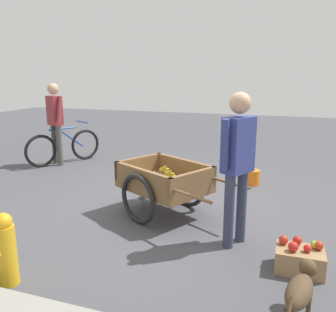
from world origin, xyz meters
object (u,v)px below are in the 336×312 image
(vendor_person, at_px, (238,156))
(dog, at_px, (300,289))
(bicycle, at_px, (64,147))
(apple_crate, at_px, (299,258))
(fire_hydrant, at_px, (5,249))
(cyclist_person, at_px, (55,116))
(fruit_cart, at_px, (164,183))
(plastic_bucket, at_px, (252,177))

(vendor_person, height_order, dog, vendor_person)
(bicycle, bearing_deg, apple_crate, 148.23)
(dog, relative_size, fire_hydrant, 0.98)
(bicycle, bearing_deg, cyclist_person, 61.53)
(vendor_person, distance_m, cyclist_person, 4.63)
(cyclist_person, bearing_deg, fire_hydrant, 120.30)
(bicycle, relative_size, dog, 2.26)
(vendor_person, xyz_separation_m, dog, (-0.65, 1.10, -0.72))
(fruit_cart, bearing_deg, plastic_bucket, -119.73)
(cyclist_person, bearing_deg, apple_crate, 149.85)
(vendor_person, distance_m, bicycle, 4.69)
(dog, relative_size, apple_crate, 1.50)
(bicycle, height_order, dog, bicycle)
(plastic_bucket, xyz_separation_m, apple_crate, (-0.69, 2.60, 0.00))
(bicycle, bearing_deg, plastic_bucket, 176.49)
(vendor_person, bearing_deg, plastic_bucket, -89.26)
(cyclist_person, height_order, plastic_bucket, cyclist_person)
(bicycle, relative_size, plastic_bucket, 5.89)
(fruit_cart, relative_size, cyclist_person, 1.09)
(dog, height_order, fire_hydrant, fire_hydrant)
(cyclist_person, height_order, apple_crate, cyclist_person)
(fire_hydrant, relative_size, apple_crate, 1.52)
(bicycle, bearing_deg, fruit_cart, 146.26)
(fruit_cart, bearing_deg, fire_hydrant, 68.25)
(cyclist_person, distance_m, fire_hydrant, 4.42)
(bicycle, relative_size, cyclist_person, 0.90)
(dog, xyz_separation_m, fire_hydrant, (2.43, 0.32, 0.06))
(cyclist_person, bearing_deg, vendor_person, 149.45)
(dog, relative_size, plastic_bucket, 2.61)
(fruit_cart, xyz_separation_m, dog, (-1.65, 1.64, -0.16))
(dog, bearing_deg, cyclist_person, -36.66)
(cyclist_person, bearing_deg, bicycle, -118.47)
(cyclist_person, bearing_deg, dog, 143.34)
(apple_crate, bearing_deg, plastic_bucket, -75.04)
(fruit_cart, distance_m, vendor_person, 1.27)
(dog, height_order, apple_crate, dog)
(plastic_bucket, height_order, apple_crate, apple_crate)
(bicycle, distance_m, plastic_bucket, 3.90)
(fruit_cart, relative_size, vendor_person, 1.10)
(fire_hydrant, xyz_separation_m, apple_crate, (-2.45, -1.07, -0.21))
(fire_hydrant, bearing_deg, apple_crate, -156.47)
(vendor_person, distance_m, apple_crate, 1.15)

